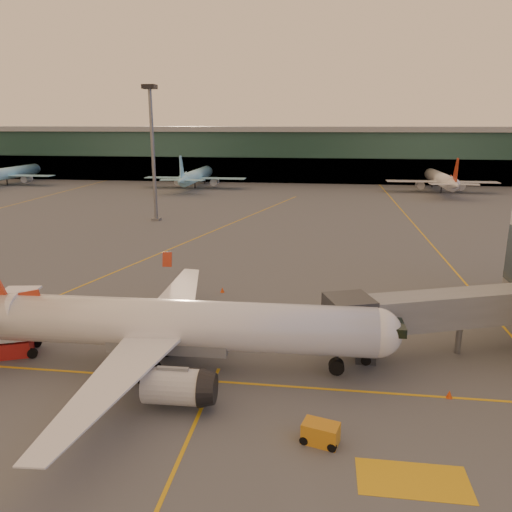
# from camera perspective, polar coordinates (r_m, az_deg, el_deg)

# --- Properties ---
(ground) EXTENTS (600.00, 600.00, 0.00)m
(ground) POSITION_cam_1_polar(r_m,az_deg,el_deg) (35.78, -14.94, -17.01)
(ground) COLOR #4C4F54
(ground) RESTS_ON ground
(taxi_markings) EXTENTS (100.12, 173.00, 0.01)m
(taxi_markings) POSITION_cam_1_polar(r_m,az_deg,el_deg) (77.27, -7.50, 0.85)
(taxi_markings) COLOR gold
(taxi_markings) RESTS_ON ground
(terminal) EXTENTS (400.00, 20.00, 17.60)m
(terminal) POSITION_cam_1_polar(r_m,az_deg,el_deg) (170.34, 3.52, 11.58)
(terminal) COLOR #19382D
(terminal) RESTS_ON ground
(mast_west_near) EXTENTS (2.40, 2.40, 25.60)m
(mast_west_near) POSITION_cam_1_polar(r_m,az_deg,el_deg) (99.39, -11.75, 12.45)
(mast_west_near) COLOR slate
(mast_west_near) RESTS_ON ground
(distant_aircraft_row) EXTENTS (225.00, 34.00, 13.00)m
(distant_aircraft_row) POSITION_cam_1_polar(r_m,az_deg,el_deg) (161.29, -16.80, 7.67)
(distant_aircraft_row) COLOR #95DFF9
(distant_aircraft_row) RESTS_ON ground
(main_airplane) EXTENTS (36.09, 32.45, 10.91)m
(main_airplane) POSITION_cam_1_polar(r_m,az_deg,el_deg) (39.34, -10.06, -7.87)
(main_airplane) COLOR white
(main_airplane) RESTS_ON ground
(jet_bridge) EXTENTS (23.41, 10.93, 5.54)m
(jet_bridge) POSITION_cam_1_polar(r_m,az_deg,el_deg) (45.22, 23.79, -5.59)
(jet_bridge) COLOR slate
(jet_bridge) RESTS_ON ground
(catering_truck) EXTENTS (5.68, 4.05, 4.05)m
(catering_truck) POSITION_cam_1_polar(r_m,az_deg,el_deg) (46.07, -26.47, -7.48)
(catering_truck) COLOR #AC1B18
(catering_truck) RESTS_ON ground
(gpu_cart) EXTENTS (2.47, 1.85, 1.29)m
(gpu_cart) POSITION_cam_1_polar(r_m,az_deg,el_deg) (31.97, 7.38, -19.48)
(gpu_cart) COLOR orange
(gpu_cart) RESTS_ON ground
(cone_nose) EXTENTS (0.44, 0.44, 0.56)m
(cone_nose) POSITION_cam_1_polar(r_m,az_deg,el_deg) (38.68, 21.22, -14.52)
(cone_nose) COLOR #DA420B
(cone_nose) RESTS_ON ground
(cone_wing_left) EXTENTS (0.46, 0.46, 0.59)m
(cone_wing_left) POSITION_cam_1_polar(r_m,az_deg,el_deg) (56.99, -3.87, -3.89)
(cone_wing_left) COLOR #DA420B
(cone_wing_left) RESTS_ON ground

